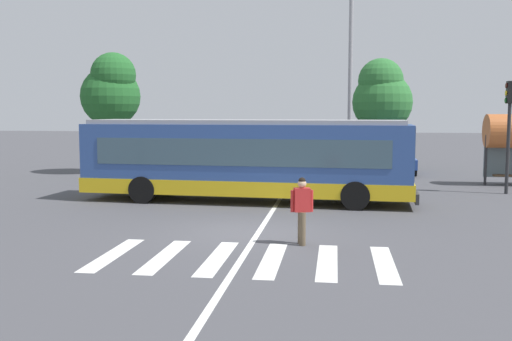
{
  "coord_description": "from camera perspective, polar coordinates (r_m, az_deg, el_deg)",
  "views": [
    {
      "loc": [
        2.39,
        -15.89,
        3.36
      ],
      "look_at": [
        -0.38,
        4.35,
        1.3
      ],
      "focal_mm": 41.04,
      "sensor_mm": 36.0,
      "label": 1
    }
  ],
  "objects": [
    {
      "name": "twin_arm_street_lamp",
      "position": [
        27.64,
        9.22,
        11.67
      ],
      "size": [
        4.83,
        0.32,
        10.28
      ],
      "color": "#939399",
      "rests_on": "ground_plane"
    },
    {
      "name": "parked_car_black",
      "position": [
        32.58,
        4.21,
        1.18
      ],
      "size": [
        2.33,
        4.68,
        1.35
      ],
      "color": "black",
      "rests_on": "ground_plane"
    },
    {
      "name": "parked_car_teal",
      "position": [
        33.33,
        -0.87,
        1.3
      ],
      "size": [
        1.95,
        4.54,
        1.35
      ],
      "color": "black",
      "rests_on": "ground_plane"
    },
    {
      "name": "lane_center_line",
      "position": [
        18.33,
        1.06,
        -4.8
      ],
      "size": [
        0.16,
        24.0,
        0.01
      ],
      "primitive_type": "cube",
      "color": "silver",
      "rests_on": "ground_plane"
    },
    {
      "name": "background_tree_left",
      "position": [
        32.66,
        -13.92,
        7.57
      ],
      "size": [
        3.2,
        3.2,
        6.5
      ],
      "color": "brown",
      "rests_on": "ground_plane"
    },
    {
      "name": "parked_car_blue",
      "position": [
        32.89,
        13.59,
        1.08
      ],
      "size": [
        2.04,
        4.58,
        1.35
      ],
      "color": "black",
      "rests_on": "ground_plane"
    },
    {
      "name": "crosswalk_painted_stripes",
      "position": [
        13.54,
        -1.13,
        -8.6
      ],
      "size": [
        6.74,
        3.24,
        0.01
      ],
      "color": "silver",
      "rests_on": "ground_plane"
    },
    {
      "name": "background_tree_right",
      "position": [
        34.85,
        12.17,
        7.1
      ],
      "size": [
        3.47,
        3.47,
        6.42
      ],
      "color": "brown",
      "rests_on": "ground_plane"
    },
    {
      "name": "city_transit_bus",
      "position": [
        21.81,
        -1.0,
        1.1
      ],
      "size": [
        12.44,
        3.32,
        3.06
      ],
      "color": "black",
      "rests_on": "ground_plane"
    },
    {
      "name": "ground_plane",
      "position": [
        16.42,
        -0.75,
        -6.06
      ],
      "size": [
        160.0,
        160.0,
        0.0
      ],
      "primitive_type": "plane",
      "color": "#47474C"
    },
    {
      "name": "parked_car_charcoal",
      "position": [
        32.38,
        8.47,
        1.1
      ],
      "size": [
        2.0,
        4.57,
        1.35
      ],
      "color": "black",
      "rests_on": "ground_plane"
    },
    {
      "name": "traffic_light_far_corner",
      "position": [
        25.9,
        23.45,
        4.68
      ],
      "size": [
        0.33,
        0.32,
        4.59
      ],
      "color": "#28282B",
      "rests_on": "ground_plane"
    },
    {
      "name": "pedestrian_crossing_street",
      "position": [
        14.81,
        4.49,
        -3.56
      ],
      "size": [
        0.57,
        0.37,
        1.72
      ],
      "color": "brown",
      "rests_on": "ground_plane"
    }
  ]
}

